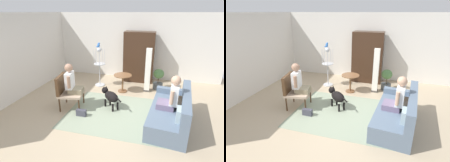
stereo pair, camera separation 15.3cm
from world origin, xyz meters
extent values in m
plane|color=tan|center=(0.00, 0.00, 0.00)|extent=(7.41, 7.41, 0.00)
cube|color=silver|center=(0.00, 2.96, 1.28)|extent=(6.78, 0.12, 2.57)
cube|color=silver|center=(-3.15, 0.30, 1.28)|extent=(0.12, 6.39, 2.57)
cube|color=gray|center=(0.12, -0.13, 0.00)|extent=(2.71, 2.20, 0.01)
cube|color=slate|center=(1.41, -0.25, 0.21)|extent=(1.06, 2.02, 0.41)
cube|color=slate|center=(1.75, -0.28, 0.63)|extent=(0.38, 1.94, 0.43)
cube|color=slate|center=(1.50, 0.63, 0.49)|extent=(0.88, 0.27, 0.16)
cube|color=#9EB2B7|center=(1.57, -0.75, 0.55)|extent=(0.13, 0.33, 0.28)
cube|color=tan|center=(1.63, -0.22, 0.55)|extent=(0.13, 0.29, 0.28)
cylinder|color=#4C331E|center=(-1.02, 0.18, 0.20)|extent=(0.04, 0.04, 0.41)
cylinder|color=#4C331E|center=(-0.92, -0.37, 0.20)|extent=(0.04, 0.04, 0.41)
cylinder|color=#4C331E|center=(-1.55, 0.08, 0.20)|extent=(0.04, 0.04, 0.41)
cylinder|color=#4C331E|center=(-1.44, -0.47, 0.20)|extent=(0.04, 0.04, 0.41)
cube|color=tan|center=(-1.23, -0.14, 0.44)|extent=(0.75, 0.77, 0.06)
cube|color=#4C331E|center=(-1.51, -0.20, 0.71)|extent=(0.20, 0.66, 0.50)
cube|color=slate|center=(1.31, -0.24, 0.48)|extent=(0.45, 0.44, 0.14)
cube|color=white|center=(1.48, -0.26, 0.78)|extent=(0.22, 0.41, 0.45)
sphere|color=tan|center=(1.48, -0.26, 1.13)|extent=(0.22, 0.22, 0.22)
cylinder|color=tan|center=(1.42, -0.49, 0.80)|extent=(0.08, 0.08, 0.31)
cylinder|color=tan|center=(1.47, -0.01, 0.80)|extent=(0.08, 0.08, 0.31)
cube|color=gray|center=(-1.10, -0.12, 0.54)|extent=(0.44, 0.43, 0.14)
cube|color=white|center=(-1.25, -0.15, 0.83)|extent=(0.24, 0.39, 0.45)
sphere|color=#A57A60|center=(-1.25, -0.15, 1.19)|extent=(0.22, 0.22, 0.22)
cylinder|color=#A57A60|center=(-1.26, 0.08, 0.85)|extent=(0.08, 0.08, 0.32)
cylinder|color=#A57A60|center=(-1.17, -0.36, 0.85)|extent=(0.08, 0.08, 0.32)
cylinder|color=brown|center=(-0.08, 1.32, 0.59)|extent=(0.60, 0.60, 0.02)
cylinder|color=brown|center=(-0.08, 1.32, 0.29)|extent=(0.06, 0.06, 0.58)
cylinder|color=brown|center=(-0.08, 1.32, 0.01)|extent=(0.31, 0.31, 0.03)
ellipsoid|color=black|center=(-0.14, 0.10, 0.36)|extent=(0.58, 0.54, 0.28)
sphere|color=black|center=(-0.38, 0.29, 0.44)|extent=(0.19, 0.19, 0.19)
cone|color=black|center=(-0.41, 0.26, 0.54)|extent=(0.06, 0.06, 0.06)
cone|color=black|center=(-0.35, 0.33, 0.54)|extent=(0.06, 0.06, 0.06)
cylinder|color=black|center=(0.13, -0.12, 0.40)|extent=(0.16, 0.14, 0.10)
cylinder|color=black|center=(-0.33, 0.15, 0.11)|extent=(0.06, 0.06, 0.22)
cylinder|color=black|center=(-0.23, 0.27, 0.11)|extent=(0.06, 0.06, 0.22)
cylinder|color=black|center=(-0.05, -0.08, 0.11)|extent=(0.06, 0.06, 0.22)
cylinder|color=black|center=(0.06, 0.05, 0.11)|extent=(0.06, 0.06, 0.22)
cylinder|color=silver|center=(-1.01, 1.66, 0.01)|extent=(0.36, 0.36, 0.03)
cylinder|color=silver|center=(-1.01, 1.66, 0.41)|extent=(0.04, 0.04, 0.82)
cylinder|color=silver|center=(-1.01, 1.66, 0.83)|extent=(0.42, 0.42, 0.02)
cylinder|color=silver|center=(-0.81, 1.66, 1.09)|extent=(0.01, 0.01, 0.50)
cylinder|color=silver|center=(-0.85, 1.78, 1.09)|extent=(0.01, 0.01, 0.50)
cylinder|color=silver|center=(-0.95, 1.85, 1.09)|extent=(0.01, 0.01, 0.50)
cylinder|color=silver|center=(-1.07, 1.85, 1.09)|extent=(0.01, 0.01, 0.50)
cylinder|color=silver|center=(-1.17, 1.78, 1.09)|extent=(0.01, 0.01, 0.50)
cylinder|color=silver|center=(-1.21, 1.66, 1.09)|extent=(0.01, 0.01, 0.50)
cylinder|color=silver|center=(-1.17, 1.54, 1.09)|extent=(0.01, 0.01, 0.50)
cylinder|color=silver|center=(-1.07, 1.47, 1.09)|extent=(0.01, 0.01, 0.50)
cylinder|color=silver|center=(-0.95, 1.47, 1.09)|extent=(0.01, 0.01, 0.50)
cylinder|color=silver|center=(-0.85, 1.54, 1.09)|extent=(0.01, 0.01, 0.50)
sphere|color=silver|center=(-1.01, 1.66, 1.34)|extent=(0.17, 0.17, 0.17)
ellipsoid|color=blue|center=(-1.03, 1.66, 1.49)|extent=(0.09, 0.10, 0.14)
sphere|color=blue|center=(-1.01, 1.66, 1.56)|extent=(0.07, 0.07, 0.07)
cone|color=#D8BF4C|center=(-0.97, 1.66, 1.56)|extent=(0.03, 0.02, 0.02)
ellipsoid|color=blue|center=(-1.07, 1.66, 1.44)|extent=(0.12, 0.03, 0.04)
cylinder|color=#4C5156|center=(1.08, 1.88, 0.11)|extent=(0.34, 0.34, 0.22)
cylinder|color=brown|center=(1.08, 1.88, 0.32)|extent=(0.03, 0.03, 0.20)
ellipsoid|color=#4B7640|center=(1.08, 1.88, 0.57)|extent=(0.37, 0.37, 0.33)
cube|color=#4C4742|center=(0.72, 1.58, 0.03)|extent=(0.20, 0.20, 0.06)
cube|color=white|center=(0.72, 1.58, 0.77)|extent=(0.18, 0.18, 1.42)
cube|color=#382316|center=(0.29, 2.55, 0.95)|extent=(1.13, 0.56, 1.91)
cube|color=#3F3F4C|center=(-0.79, -0.51, 0.09)|extent=(0.27, 0.11, 0.18)
camera|label=1|loc=(1.09, -4.36, 2.59)|focal=29.30mm
camera|label=2|loc=(1.23, -4.31, 2.59)|focal=29.30mm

